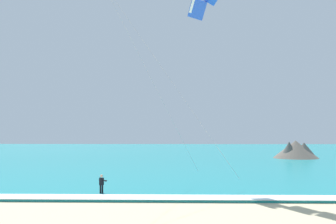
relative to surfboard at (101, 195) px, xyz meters
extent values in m
cube|color=teal|center=(4.55, 57.00, 0.07)|extent=(200.00, 120.00, 0.20)
cube|color=white|center=(4.55, -2.00, 0.19)|extent=(200.00, 2.26, 0.04)
ellipsoid|color=#239EC6|center=(0.00, 0.00, 0.00)|extent=(1.01, 1.45, 0.05)
cube|color=black|center=(0.00, 0.22, 0.04)|extent=(0.17, 0.12, 0.04)
cube|color=black|center=(0.00, -0.22, 0.04)|extent=(0.17, 0.12, 0.04)
cylinder|color=black|center=(-0.09, 0.04, 0.39)|extent=(0.14, 0.14, 0.84)
cylinder|color=black|center=(0.09, -0.04, 0.39)|extent=(0.14, 0.14, 0.84)
cube|color=black|center=(0.00, 0.00, 1.11)|extent=(0.39, 0.33, 0.60)
sphere|color=tan|center=(0.00, 0.00, 1.55)|extent=(0.22, 0.22, 0.22)
cylinder|color=black|center=(-0.09, 0.22, 1.16)|extent=(0.30, 0.49, 0.22)
cylinder|color=black|center=(0.23, 0.06, 1.16)|extent=(0.30, 0.49, 0.22)
cylinder|color=black|center=(0.17, 0.34, 1.16)|extent=(0.51, 0.28, 0.04)
cube|color=#3F3F42|center=(0.05, 0.11, 0.89)|extent=(0.14, 0.12, 0.10)
cube|color=blue|center=(8.26, 8.08, 17.83)|extent=(2.05, 1.30, 2.23)
cube|color=white|center=(7.76, 7.84, 18.29)|extent=(0.75, 1.12, 1.69)
cylinder|color=#B2B2B7|center=(5.64, 0.95, 9.50)|extent=(11.64, 1.24, 16.67)
cylinder|color=#B2B2B7|center=(4.05, 4.21, 9.50)|extent=(8.46, 7.76, 16.67)
cone|color=#56514C|center=(29.46, 41.00, 1.52)|extent=(5.10, 5.10, 3.10)
cone|color=#56514C|center=(26.64, 40.64, 1.62)|extent=(3.84, 3.84, 3.29)
cone|color=#665B51|center=(28.06, 41.49, 1.71)|extent=(8.75, 8.75, 3.47)
camera|label=1|loc=(6.24, -32.06, 5.25)|focal=41.99mm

